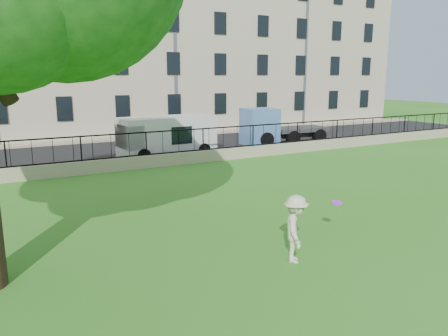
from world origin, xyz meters
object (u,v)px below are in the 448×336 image
man (295,229)px  white_van (167,137)px  frisbee (337,203)px  blue_truck (283,125)px

man → white_van: (2.50, 14.43, 0.27)m
frisbee → blue_truck: (9.09, 14.72, 0.12)m
frisbee → white_van: 13.88m
frisbee → white_van: (0.70, 13.87, 0.05)m
man → blue_truck: bearing=-2.4°
man → blue_truck: 18.77m
white_van → blue_truck: (8.39, 0.85, 0.07)m
man → white_van: white_van is taller
man → white_van: size_ratio=0.31×
white_van → man: bearing=-102.8°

